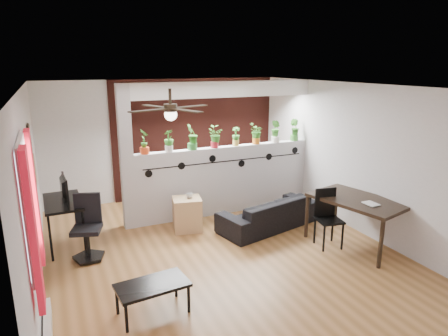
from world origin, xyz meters
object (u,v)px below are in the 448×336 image
potted_plant_1 (169,140)px  ceiling_fan (171,110)px  coffee_table (152,287)px  potted_plant_2 (192,136)px  dining_table (357,204)px  sofa (268,213)px  potted_plant_3 (215,136)px  potted_plant_4 (236,136)px  cube_shelf (187,214)px  office_chair (88,231)px  cup (189,195)px  potted_plant_7 (294,129)px  potted_plant_5 (256,133)px  folding_chair (327,212)px  potted_plant_0 (144,141)px  potted_plant_6 (276,130)px  computer_desk (63,205)px

potted_plant_1 → ceiling_fan: bearing=-104.7°
potted_plant_1 → coffee_table: size_ratio=0.46×
potted_plant_2 → dining_table: potted_plant_2 is taller
coffee_table → sofa: bearing=33.8°
potted_plant_3 → potted_plant_4: (0.45, 0.00, -0.03)m
cube_shelf → office_chair: bearing=-155.6°
cup → dining_table: bearing=-36.3°
potted_plant_3 → potted_plant_7: size_ratio=0.92×
ceiling_fan → potted_plant_5: bearing=38.3°
potted_plant_1 → dining_table: potted_plant_1 is taller
potted_plant_4 → potted_plant_5: (0.45, 0.00, 0.03)m
potted_plant_5 → folding_chair: bearing=-83.3°
cup → office_chair: bearing=-167.3°
potted_plant_3 → potted_plant_5: size_ratio=1.01×
potted_plant_2 → folding_chair: 2.79m
potted_plant_2 → cup: bearing=-115.8°
potted_plant_7 → potted_plant_0: bearing=-180.0°
potted_plant_1 → potted_plant_4: (1.35, -0.00, -0.02)m
potted_plant_5 → cup: 1.94m
potted_plant_0 → coffee_table: 3.07m
potted_plant_5 → potted_plant_6: potted_plant_6 is taller
potted_plant_3 → cup: (-0.72, -0.55, -0.93)m
potted_plant_2 → cube_shelf: 1.45m
potted_plant_6 → cup: bearing=-165.1°
sofa → coffee_table: bearing=20.3°
ceiling_fan → potted_plant_5: (2.28, 1.80, -0.74)m
potted_plant_7 → cup: potted_plant_7 is taller
potted_plant_1 → cup: 1.09m
potted_plant_1 → potted_plant_7: size_ratio=0.90×
sofa → computer_desk: computer_desk is taller
potted_plant_2 → potted_plant_5: 1.35m
potted_plant_5 → dining_table: bearing=-73.2°
cube_shelf → office_chair: (-1.73, -0.40, 0.14)m
potted_plant_0 → folding_chair: (2.50, -2.04, -1.03)m
sofa → computer_desk: bearing=-24.7°
potted_plant_4 → coffee_table: potted_plant_4 is taller
potted_plant_0 → dining_table: bearing=-37.3°
dining_table → potted_plant_7: bearing=84.2°
potted_plant_3 → coffee_table: 3.58m
sofa → office_chair: (-3.13, 0.07, 0.17)m
potted_plant_7 → computer_desk: 4.70m
computer_desk → ceiling_fan: bearing=-45.7°
potted_plant_2 → sofa: bearing=-43.1°
potted_plant_5 → coffee_table: 4.14m
cup → dining_table: 2.85m
potted_plant_4 → office_chair: 3.29m
sofa → cup: 1.48m
potted_plant_2 → potted_plant_6: (1.81, 0.00, -0.01)m
cube_shelf → dining_table: 2.92m
potted_plant_0 → potted_plant_6: (2.71, 0.00, 0.00)m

